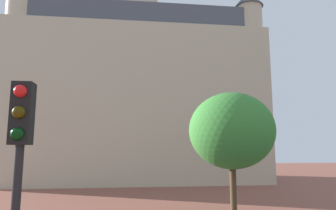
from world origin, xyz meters
The scene contains 3 objects.
landmark_building centered at (-1.38, 34.33, 10.44)m, with size 27.75×12.29×36.67m.
traffic_light_pole centered at (-3.47, 4.12, 3.22)m, with size 0.28×0.34×4.61m.
tree_curb_far centered at (3.23, 14.66, 4.56)m, with size 4.44×4.44×6.57m.
Camera 1 is at (-1.89, -0.29, 3.66)m, focal length 31.53 mm.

